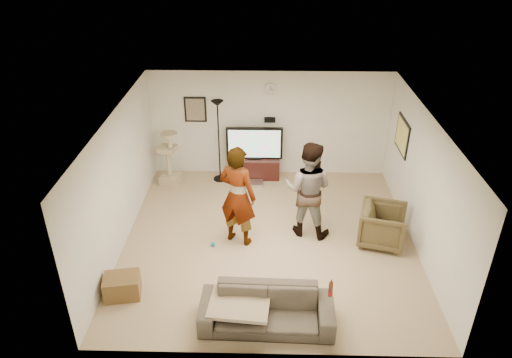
{
  "coord_description": "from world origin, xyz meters",
  "views": [
    {
      "loc": [
        -0.07,
        -7.5,
        5.52
      ],
      "look_at": [
        -0.26,
        0.2,
        1.22
      ],
      "focal_mm": 33.53,
      "sensor_mm": 36.0,
      "label": 1
    }
  ],
  "objects_px": {
    "floor_lamp": "(219,142)",
    "side_table": "(122,286)",
    "beer_bottle": "(331,289)",
    "sofa": "(267,309)",
    "person_right": "(308,189)",
    "person_left": "(238,196)",
    "tv": "(254,143)",
    "tv_stand": "(254,167)",
    "armchair": "(382,225)",
    "cat_tree": "(168,158)"
  },
  "relations": [
    {
      "from": "tv",
      "to": "floor_lamp",
      "type": "xyz_separation_m",
      "value": [
        -0.81,
        -0.15,
        0.1
      ]
    },
    {
      "from": "tv",
      "to": "armchair",
      "type": "xyz_separation_m",
      "value": [
        2.48,
        -2.54,
        -0.49
      ]
    },
    {
      "from": "armchair",
      "to": "tv_stand",
      "type": "bearing_deg",
      "value": 59.29
    },
    {
      "from": "person_left",
      "to": "floor_lamp",
      "type": "bearing_deg",
      "value": -52.22
    },
    {
      "from": "floor_lamp",
      "to": "cat_tree",
      "type": "relative_size",
      "value": 1.5
    },
    {
      "from": "sofa",
      "to": "side_table",
      "type": "relative_size",
      "value": 3.55
    },
    {
      "from": "floor_lamp",
      "to": "beer_bottle",
      "type": "xyz_separation_m",
      "value": [
        2.05,
        -4.53,
        -0.26
      ]
    },
    {
      "from": "side_table",
      "to": "tv_stand",
      "type": "bearing_deg",
      "value": 63.44
    },
    {
      "from": "person_right",
      "to": "person_left",
      "type": "bearing_deg",
      "value": 30.25
    },
    {
      "from": "floor_lamp",
      "to": "person_left",
      "type": "xyz_separation_m",
      "value": [
        0.57,
        -2.4,
        0.02
      ]
    },
    {
      "from": "person_right",
      "to": "floor_lamp",
      "type": "bearing_deg",
      "value": -31.49
    },
    {
      "from": "tv",
      "to": "sofa",
      "type": "bearing_deg",
      "value": -86.19
    },
    {
      "from": "floor_lamp",
      "to": "cat_tree",
      "type": "xyz_separation_m",
      "value": [
        -1.15,
        -0.2,
        -0.33
      ]
    },
    {
      "from": "tv",
      "to": "cat_tree",
      "type": "bearing_deg",
      "value": -169.83
    },
    {
      "from": "person_right",
      "to": "armchair",
      "type": "height_order",
      "value": "person_right"
    },
    {
      "from": "sofa",
      "to": "beer_bottle",
      "type": "distance_m",
      "value": 1.02
    },
    {
      "from": "tv_stand",
      "to": "armchair",
      "type": "xyz_separation_m",
      "value": [
        2.48,
        -2.54,
        0.14
      ]
    },
    {
      "from": "beer_bottle",
      "to": "sofa",
      "type": "bearing_deg",
      "value": 180.0
    },
    {
      "from": "beer_bottle",
      "to": "armchair",
      "type": "distance_m",
      "value": 2.49
    },
    {
      "from": "sofa",
      "to": "side_table",
      "type": "bearing_deg",
      "value": 167.97
    },
    {
      "from": "side_table",
      "to": "floor_lamp",
      "type": "bearing_deg",
      "value": 72.51
    },
    {
      "from": "person_right",
      "to": "sofa",
      "type": "bearing_deg",
      "value": 89.29
    },
    {
      "from": "tv",
      "to": "beer_bottle",
      "type": "xyz_separation_m",
      "value": [
        1.24,
        -4.68,
        -0.16
      ]
    },
    {
      "from": "tv_stand",
      "to": "side_table",
      "type": "relative_size",
      "value": 2.07
    },
    {
      "from": "person_right",
      "to": "beer_bottle",
      "type": "relative_size",
      "value": 7.71
    },
    {
      "from": "floor_lamp",
      "to": "person_left",
      "type": "distance_m",
      "value": 2.47
    },
    {
      "from": "floor_lamp",
      "to": "side_table",
      "type": "height_order",
      "value": "floor_lamp"
    },
    {
      "from": "person_left",
      "to": "sofa",
      "type": "distance_m",
      "value": 2.31
    },
    {
      "from": "floor_lamp",
      "to": "sofa",
      "type": "relative_size",
      "value": 0.96
    },
    {
      "from": "tv",
      "to": "person_right",
      "type": "height_order",
      "value": "person_right"
    },
    {
      "from": "person_right",
      "to": "side_table",
      "type": "bearing_deg",
      "value": 47.47
    },
    {
      "from": "person_right",
      "to": "beer_bottle",
      "type": "xyz_separation_m",
      "value": [
        0.17,
        -2.45,
        -0.25
      ]
    },
    {
      "from": "tv_stand",
      "to": "sofa",
      "type": "bearing_deg",
      "value": -86.19
    },
    {
      "from": "tv",
      "to": "side_table",
      "type": "height_order",
      "value": "tv"
    },
    {
      "from": "tv",
      "to": "person_right",
      "type": "relative_size",
      "value": 0.67
    },
    {
      "from": "tv_stand",
      "to": "floor_lamp",
      "type": "bearing_deg",
      "value": -169.56
    },
    {
      "from": "sofa",
      "to": "tv",
      "type": "bearing_deg",
      "value": 95.49
    },
    {
      "from": "sofa",
      "to": "armchair",
      "type": "xyz_separation_m",
      "value": [
        2.17,
        2.14,
        0.09
      ]
    },
    {
      "from": "beer_bottle",
      "to": "armchair",
      "type": "relative_size",
      "value": 0.3
    },
    {
      "from": "cat_tree",
      "to": "person_left",
      "type": "xyz_separation_m",
      "value": [
        1.71,
        -2.2,
        0.34
      ]
    },
    {
      "from": "person_left",
      "to": "armchair",
      "type": "bearing_deg",
      "value": -155.34
    },
    {
      "from": "sofa",
      "to": "person_left",
      "type": "bearing_deg",
      "value": 106.15
    },
    {
      "from": "tv",
      "to": "person_left",
      "type": "xyz_separation_m",
      "value": [
        -0.24,
        -2.55,
        0.12
      ]
    },
    {
      "from": "tv",
      "to": "beer_bottle",
      "type": "distance_m",
      "value": 4.85
    },
    {
      "from": "tv_stand",
      "to": "cat_tree",
      "type": "xyz_separation_m",
      "value": [
        -1.95,
        -0.35,
        0.4
      ]
    },
    {
      "from": "tv_stand",
      "to": "tv",
      "type": "height_order",
      "value": "tv"
    },
    {
      "from": "tv_stand",
      "to": "cat_tree",
      "type": "bearing_deg",
      "value": -169.83
    },
    {
      "from": "person_left",
      "to": "tv_stand",
      "type": "bearing_deg",
      "value": -70.84
    },
    {
      "from": "side_table",
      "to": "tv",
      "type": "bearing_deg",
      "value": 63.44
    },
    {
      "from": "person_right",
      "to": "armchair",
      "type": "distance_m",
      "value": 1.55
    }
  ]
}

